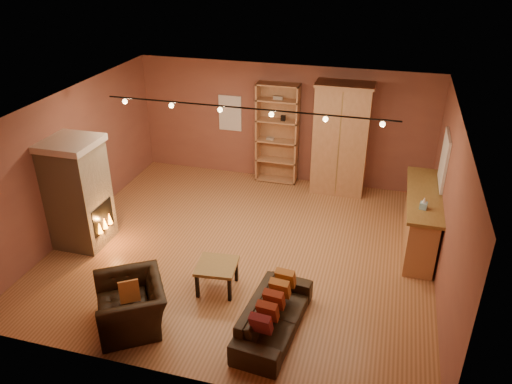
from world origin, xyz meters
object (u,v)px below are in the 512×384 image
(bar_counter, at_px, (421,220))
(coffee_table, at_px, (217,268))
(loveseat, at_px, (274,311))
(bookcase, at_px, (278,132))
(armoire, at_px, (341,139))
(armchair, at_px, (130,298))
(fireplace, at_px, (78,193))

(bar_counter, relative_size, coffee_table, 3.29)
(bar_counter, relative_size, loveseat, 1.24)
(bookcase, bearing_deg, bar_counter, -33.02)
(armoire, bearing_deg, coffee_table, -109.17)
(loveseat, relative_size, armchair, 1.40)
(coffee_table, bearing_deg, bar_counter, 35.16)
(fireplace, bearing_deg, armoire, 38.39)
(bookcase, bearing_deg, fireplace, -128.41)
(bar_counter, bearing_deg, armoire, 132.79)
(fireplace, xyz_separation_m, bar_counter, (6.24, 1.59, -0.49))
(armoire, distance_m, coffee_table, 4.57)
(bar_counter, bearing_deg, bookcase, 146.98)
(bookcase, height_order, bar_counter, bookcase)
(bookcase, distance_m, armchair, 5.72)
(armchair, bearing_deg, bar_counter, 95.78)
(armchair, distance_m, coffee_table, 1.51)
(armoire, relative_size, armchair, 1.90)
(fireplace, xyz_separation_m, armoire, (4.45, 3.52, 0.22))
(bookcase, xyz_separation_m, loveseat, (1.18, -5.16, -0.84))
(bookcase, height_order, armchair, bookcase)
(fireplace, xyz_separation_m, loveseat, (4.13, -1.44, -0.68))
(fireplace, bearing_deg, bar_counter, 14.26)
(bookcase, height_order, loveseat, bookcase)
(bar_counter, bearing_deg, armchair, -140.75)
(armoire, distance_m, armchair, 5.98)
(bookcase, bearing_deg, coffee_table, -89.71)
(armoire, xyz_separation_m, coffee_table, (-1.47, -4.24, -0.86))
(bookcase, bearing_deg, armchair, -99.58)
(bookcase, relative_size, loveseat, 1.27)
(armchair, bearing_deg, coffee_table, 106.67)
(loveseat, distance_m, armchair, 2.17)
(fireplace, height_order, loveseat, fireplace)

